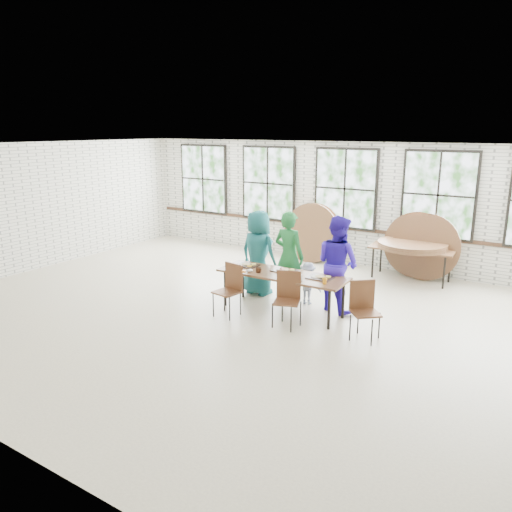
{
  "coord_description": "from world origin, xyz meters",
  "views": [
    {
      "loc": [
        4.75,
        -7.0,
        3.31
      ],
      "look_at": [
        0.0,
        0.4,
        1.05
      ],
      "focal_mm": 35.0,
      "sensor_mm": 36.0,
      "label": 1
    }
  ],
  "objects": [
    {
      "name": "dining_table",
      "position": [
        0.44,
        0.6,
        0.69
      ],
      "size": [
        2.42,
        0.86,
        0.74
      ],
      "rotation": [
        0.0,
        0.0,
        0.03
      ],
      "color": "brown",
      "rests_on": "ground"
    },
    {
      "name": "adult_teal",
      "position": [
        -0.49,
        1.25,
        0.86
      ],
      "size": [
        0.9,
        0.64,
        1.73
      ],
      "primitive_type": "imported",
      "rotation": [
        0.0,
        0.0,
        3.04
      ],
      "color": "#195462",
      "rests_on": "ground"
    },
    {
      "name": "storage_table",
      "position": [
        1.86,
        3.9,
        0.69
      ],
      "size": [
        1.84,
        0.85,
        0.74
      ],
      "rotation": [
        0.0,
        0.0,
        0.06
      ],
      "color": "brown",
      "rests_on": "ground"
    },
    {
      "name": "tabletop_clutter",
      "position": [
        0.5,
        0.57,
        0.77
      ],
      "size": [
        2.02,
        0.64,
        0.11
      ],
      "color": "black",
      "rests_on": "dining_table"
    },
    {
      "name": "chair_spare",
      "position": [
        2.12,
        0.3,
        0.56
      ],
      "size": [
        0.58,
        0.58,
        0.95
      ],
      "rotation": [
        0.0,
        0.0,
        0.73
      ],
      "color": "#55311C",
      "rests_on": "ground"
    },
    {
      "name": "round_tops_leaning",
      "position": [
        0.63,
        4.15,
        0.74
      ],
      "size": [
        4.34,
        0.42,
        1.49
      ],
      "color": "brown",
      "rests_on": "ground"
    },
    {
      "name": "round_tops_stacked",
      "position": [
        1.86,
        3.9,
        0.8
      ],
      "size": [
        1.5,
        1.5,
        0.13
      ],
      "color": "brown",
      "rests_on": "storage_table"
    },
    {
      "name": "adult_blue",
      "position": [
        1.24,
        1.25,
        0.89
      ],
      "size": [
        1.05,
        0.94,
        1.79
      ],
      "primitive_type": "imported",
      "rotation": [
        0.0,
        0.0,
        2.78
      ],
      "color": "#311AB7",
      "rests_on": "ground"
    },
    {
      "name": "room",
      "position": [
        0.0,
        4.44,
        1.83
      ],
      "size": [
        12.0,
        12.0,
        12.0
      ],
      "color": "beige",
      "rests_on": "ground"
    },
    {
      "name": "adult_green",
      "position": [
        0.21,
        1.25,
        0.89
      ],
      "size": [
        0.68,
        0.48,
        1.78
      ],
      "primitive_type": "imported",
      "rotation": [
        0.0,
        0.0,
        3.06
      ],
      "color": "#1C692F",
      "rests_on": "ground"
    },
    {
      "name": "chair_near_left",
      "position": [
        -0.27,
        -0.03,
        0.56
      ],
      "size": [
        0.48,
        0.46,
        0.95
      ],
      "rotation": [
        0.0,
        0.0,
        -0.15
      ],
      "color": "#55311C",
      "rests_on": "ground"
    },
    {
      "name": "chair_near_right",
      "position": [
        0.84,
        0.1,
        0.56
      ],
      "size": [
        0.53,
        0.53,
        0.95
      ],
      "rotation": [
        0.0,
        0.0,
        0.35
      ],
      "color": "#55311C",
      "rests_on": "ground"
    },
    {
      "name": "toddler",
      "position": [
        0.64,
        1.25,
        0.41
      ],
      "size": [
        0.55,
        0.34,
        0.83
      ],
      "primitive_type": "imported",
      "rotation": [
        0.0,
        0.0,
        3.21
      ],
      "color": "#172C48",
      "rests_on": "ground"
    }
  ]
}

